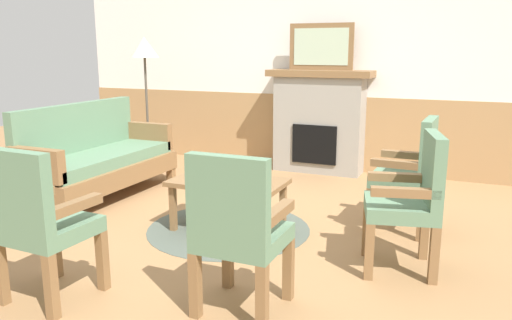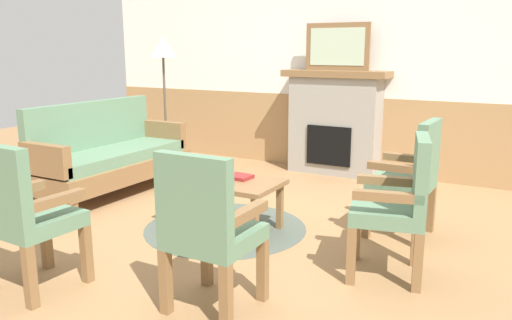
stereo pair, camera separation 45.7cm
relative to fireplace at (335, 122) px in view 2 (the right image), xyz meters
name	(u,v)px [view 2 (the right image)]	position (x,y,z in m)	size (l,w,h in m)	color
ground_plane	(236,229)	(0.00, -2.35, -0.65)	(14.00, 14.00, 0.00)	#997047
wall_back	(344,67)	(0.00, 0.25, 0.66)	(7.20, 0.14, 2.70)	white
fireplace	(335,122)	(0.00, 0.00, 0.00)	(1.30, 0.44, 1.28)	gray
framed_picture	(337,47)	(0.00, 0.00, 0.91)	(0.80, 0.04, 0.56)	brown
couch	(110,157)	(-1.80, -2.02, -0.26)	(0.70, 1.80, 0.98)	brown
coffee_table	(225,185)	(-0.10, -2.36, -0.27)	(0.96, 0.56, 0.44)	brown
round_rug	(226,228)	(-0.10, -2.36, -0.65)	(1.41, 1.41, 0.01)	#4C564C
book_on_table	(240,177)	(-0.01, -2.28, -0.20)	(0.20, 0.17, 0.03)	maroon
armchair_near_fireplace	(411,173)	(1.33, -1.78, -0.11)	(0.50, 0.50, 0.98)	brown
armchair_by_window_left	(399,201)	(1.43, -2.59, -0.11)	(0.58, 0.58, 0.98)	brown
armchair_front_left	(24,211)	(-0.57, -3.97, -0.11)	(0.50, 0.50, 0.98)	brown
armchair_front_center	(207,226)	(0.59, -3.63, -0.11)	(0.48, 0.48, 0.98)	brown
floor_lamp_by_couch	(163,56)	(-2.05, -0.75, 0.80)	(0.36, 0.36, 1.68)	#332D28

